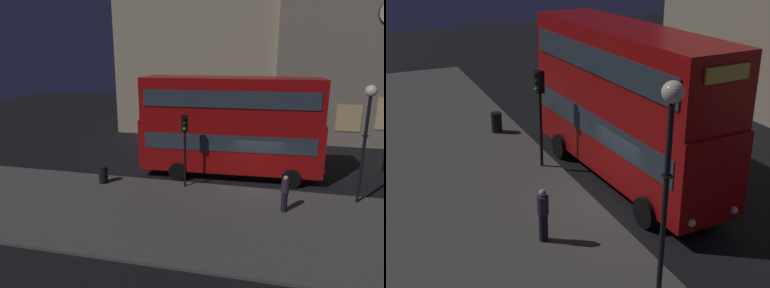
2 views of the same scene
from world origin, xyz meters
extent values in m
plane|color=black|center=(0.00, 0.00, 0.00)|extent=(80.00, 80.00, 0.00)
cube|color=#4C4944|center=(0.00, -4.39, 0.06)|extent=(44.00, 7.68, 0.12)
cube|color=tan|center=(-5.95, 14.72, 9.68)|extent=(14.20, 8.46, 19.36)
cube|color=#F2D18C|center=(-9.74, 10.46, 2.44)|extent=(2.42, 0.06, 2.18)
cube|color=#F9E09E|center=(-5.95, 10.46, 2.34)|extent=(2.42, 0.06, 1.88)
cube|color=#E5C67F|center=(-2.16, 10.46, 2.46)|extent=(2.42, 0.06, 2.11)
cube|color=gray|center=(7.55, 14.37, 7.08)|extent=(13.79, 9.18, 14.16)
cube|color=#E5C67F|center=(3.42, 9.75, 2.68)|extent=(1.76, 0.06, 2.36)
cube|color=#E5C67F|center=(6.17, 9.75, 2.23)|extent=(1.76, 0.06, 2.01)
cube|color=#9E0C0C|center=(-1.76, 1.29, 1.93)|extent=(10.19, 2.94, 2.84)
cube|color=#9E0C0C|center=(-1.76, 1.29, 4.53)|extent=(9.99, 2.88, 2.36)
cube|color=#2D3842|center=(-1.76, 1.29, 2.28)|extent=(9.39, 2.96, 0.90)
cube|color=#2D3842|center=(-1.76, 1.29, 4.64)|extent=(9.39, 2.96, 0.90)
cube|color=#F2D84C|center=(3.23, 1.52, 5.18)|extent=(0.15, 1.50, 0.44)
sphere|color=white|center=(3.27, 2.33, 0.86)|extent=(0.24, 0.24, 0.24)
sphere|color=white|center=(3.34, 0.71, 0.86)|extent=(0.24, 0.24, 0.24)
cylinder|color=black|center=(1.61, 2.74, 0.51)|extent=(1.03, 0.28, 1.02)
cylinder|color=black|center=(1.73, 0.15, 0.51)|extent=(1.03, 0.28, 1.02)
cylinder|color=black|center=(-4.59, 2.47, 0.51)|extent=(1.03, 0.28, 1.02)
cylinder|color=black|center=(-4.47, -0.13, 0.51)|extent=(1.03, 0.28, 1.02)
cylinder|color=black|center=(-3.76, -1.20, 1.62)|extent=(0.12, 0.12, 3.00)
cube|color=black|center=(-3.76, -1.20, 3.55)|extent=(0.35, 0.30, 0.85)
sphere|color=black|center=(-3.74, -1.35, 3.82)|extent=(0.17, 0.17, 0.17)
sphere|color=black|center=(-3.74, -1.35, 3.55)|extent=(0.17, 0.17, 0.17)
sphere|color=green|center=(-3.74, -1.35, 3.28)|extent=(0.17, 0.17, 0.17)
cylinder|color=black|center=(4.71, -1.26, 2.64)|extent=(0.14, 0.14, 5.04)
torus|color=black|center=(4.71, -1.26, 3.36)|extent=(0.28, 0.28, 0.06)
sphere|color=#F9EFC6|center=(4.71, -1.26, 5.39)|extent=(0.51, 0.51, 0.51)
cylinder|color=black|center=(1.29, -3.09, 0.56)|extent=(0.27, 0.27, 0.89)
cylinder|color=#2D2338|center=(1.29, -3.09, 1.30)|extent=(0.34, 0.34, 0.58)
sphere|color=tan|center=(1.29, -3.09, 1.70)|extent=(0.22, 0.22, 0.22)
cylinder|color=black|center=(-8.22, -1.72, 0.58)|extent=(0.50, 0.50, 0.92)
camera|label=1|loc=(0.55, -17.80, 6.98)|focal=32.21mm
camera|label=2|loc=(13.53, -7.64, 8.49)|focal=47.55mm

